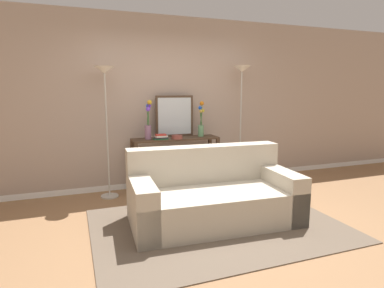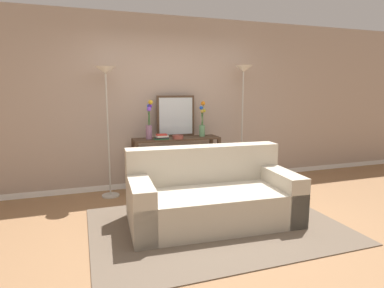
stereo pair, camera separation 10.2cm
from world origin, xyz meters
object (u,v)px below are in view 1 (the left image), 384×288
Objects in this scene: floor_lamp_right at (241,92)px; book_row_under_console at (150,188)px; vase_short_flowers at (201,122)px; wall_mirror at (175,116)px; floor_lamp_left at (105,96)px; book_stack at (161,137)px; fruit_bowl at (177,137)px; console_table at (176,154)px; couch at (212,196)px; vase_tall_flowers at (148,123)px.

floor_lamp_right is 2.16m from book_row_under_console.
wall_mirror is at bearing 161.02° from vase_short_flowers.
floor_lamp_left is 8.54× the size of book_stack.
fruit_bowl is at bearing -100.17° from wall_mirror.
fruit_bowl reaches higher than book_row_under_console.
floor_lamp_right is (1.14, -0.03, 0.97)m from console_table.
console_table is 0.65m from vase_short_flowers.
book_row_under_console is at bearing 164.24° from fruit_bowl.
couch is 1.64m from vase_short_flowers.
vase_tall_flowers is at bearing 178.74° from console_table.
floor_lamp_right is at bearing -1.32° from vase_tall_flowers.
fruit_bowl is at bearing -16.91° from vase_tall_flowers.
book_stack is (0.79, -0.06, -0.63)m from floor_lamp_left.
vase_tall_flowers is (-1.57, 0.04, -0.46)m from floor_lamp_right.
vase_short_flowers is 0.51m from fruit_bowl.
couch is at bearing -88.77° from console_table.
vase_tall_flowers is at bearing 98.39° from book_row_under_console.
book_stack is (-1.40, -0.06, -0.68)m from floor_lamp_right.
book_stack is at bearing -4.42° from floor_lamp_left.
book_stack is at bearing 173.14° from fruit_bowl.
floor_lamp_right reaches higher than vase_short_flowers.
couch is 1.44m from book_stack.
floor_lamp_left is (-1.08, 1.35, 1.19)m from couch.
book_stack is 0.83m from book_row_under_console.
floor_lamp_left is 1.01m from book_stack.
floor_lamp_right is 11.53× the size of fruit_bowl.
vase_short_flowers is at bearing 1.09° from book_row_under_console.
fruit_bowl is at bearing -96.08° from console_table.
couch is 3.39× the size of vase_tall_flowers.
vase_short_flowers is at bearing -18.98° from wall_mirror.
wall_mirror is (-1.10, 0.18, -0.38)m from floor_lamp_right.
vase_short_flowers is (1.49, 0.04, -0.44)m from floor_lamp_left.
fruit_bowl is 0.67× the size of book_row_under_console.
floor_lamp_left is 0.74m from vase_tall_flowers.
book_stack is (-0.30, -0.24, -0.29)m from wall_mirror.
wall_mirror reaches higher than console_table.
wall_mirror reaches higher than vase_short_flowers.
vase_short_flowers is (0.41, 1.40, 0.76)m from couch.
floor_lamp_right reaches higher than book_stack.
floor_lamp_left is at bearing -176.65° from vase_tall_flowers.
couch is at bearing -106.39° from vase_short_flowers.
wall_mirror is 0.41m from fruit_bowl.
wall_mirror is 0.44m from vase_short_flowers.
vase_tall_flowers is at bearing -179.53° from vase_short_flowers.
floor_lamp_right reaches higher than wall_mirror.
floor_lamp_right is at bearing -0.98° from book_row_under_console.
floor_lamp_left is at bearing -178.33° from vase_short_flowers.
wall_mirror is at bearing 9.53° from floor_lamp_left.
book_stack is (0.17, -0.10, -0.22)m from vase_tall_flowers.
book_row_under_console is at bearing 2.47° from floor_lamp_left.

